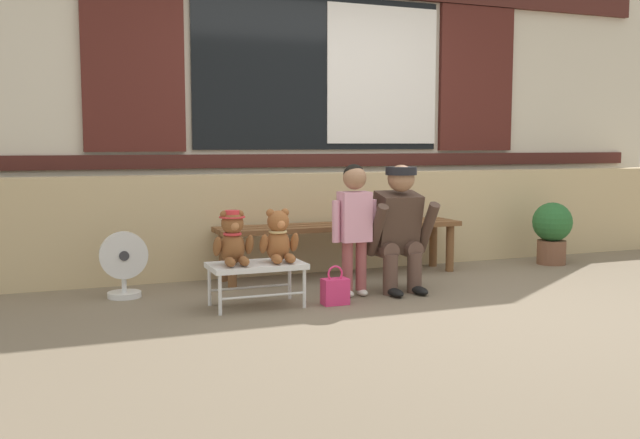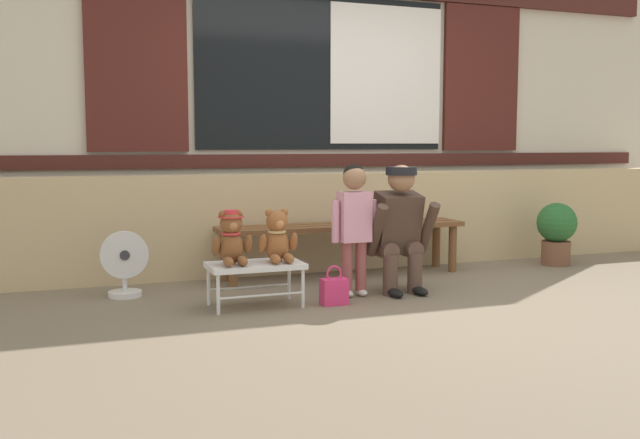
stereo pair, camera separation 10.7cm
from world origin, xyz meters
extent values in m
plane|color=#756651|center=(0.00, 0.00, 0.00)|extent=(60.00, 60.00, 0.00)
cube|color=tan|center=(0.00, 1.43, 0.42)|extent=(7.66, 0.25, 0.85)
cube|color=beige|center=(0.00, 1.95, 1.77)|extent=(7.81, 0.20, 3.53)
cube|color=#471E19|center=(0.00, 1.83, 0.95)|extent=(7.19, 0.04, 0.12)
cube|color=black|center=(0.00, 1.84, 1.75)|extent=(2.40, 0.03, 1.40)
cube|color=white|center=(0.63, 1.82, 1.75)|extent=(1.14, 0.02, 1.29)
cube|color=#4C1E19|center=(-1.68, 1.83, 1.75)|extent=(0.84, 0.05, 1.43)
cube|color=#4C1E19|center=(1.68, 1.83, 1.75)|extent=(0.84, 0.05, 1.43)
cube|color=brown|center=(-0.13, 0.92, 0.42)|extent=(2.10, 0.11, 0.04)
cube|color=brown|center=(-0.13, 1.06, 0.42)|extent=(2.10, 0.11, 0.04)
cube|color=brown|center=(-0.13, 1.20, 0.42)|extent=(2.10, 0.11, 0.04)
cylinder|color=brown|center=(-1.10, 0.92, 0.20)|extent=(0.07, 0.07, 0.40)
cylinder|color=brown|center=(-1.10, 1.20, 0.20)|extent=(0.07, 0.07, 0.40)
cylinder|color=brown|center=(0.84, 0.92, 0.20)|extent=(0.07, 0.07, 0.40)
cylinder|color=brown|center=(0.84, 1.20, 0.20)|extent=(0.07, 0.07, 0.40)
cube|color=silver|center=(-1.11, 0.23, 0.28)|extent=(0.64, 0.36, 0.04)
cylinder|color=silver|center=(-1.40, 0.08, 0.13)|extent=(0.02, 0.02, 0.26)
cylinder|color=silver|center=(-1.40, 0.38, 0.13)|extent=(0.02, 0.02, 0.26)
cylinder|color=silver|center=(-0.82, 0.08, 0.13)|extent=(0.02, 0.02, 0.26)
cylinder|color=silver|center=(-0.82, 0.38, 0.13)|extent=(0.02, 0.02, 0.26)
cylinder|color=silver|center=(-1.11, 0.08, 0.10)|extent=(0.58, 0.02, 0.02)
cylinder|color=silver|center=(-1.11, 0.38, 0.10)|extent=(0.58, 0.02, 0.02)
ellipsoid|color=brown|center=(-1.27, 0.25, 0.41)|extent=(0.17, 0.14, 0.22)
sphere|color=brown|center=(-1.27, 0.24, 0.58)|extent=(0.15, 0.15, 0.15)
sphere|color=#AE6E42|center=(-1.27, 0.18, 0.56)|extent=(0.06, 0.06, 0.06)
sphere|color=brown|center=(-1.32, 0.25, 0.63)|extent=(0.06, 0.06, 0.06)
ellipsoid|color=brown|center=(-1.38, 0.22, 0.43)|extent=(0.06, 0.11, 0.16)
ellipsoid|color=brown|center=(-1.32, 0.13, 0.33)|extent=(0.06, 0.15, 0.06)
sphere|color=brown|center=(-1.22, 0.25, 0.63)|extent=(0.06, 0.06, 0.06)
ellipsoid|color=brown|center=(-1.16, 0.22, 0.43)|extent=(0.06, 0.11, 0.16)
ellipsoid|color=brown|center=(-1.22, 0.13, 0.33)|extent=(0.06, 0.15, 0.06)
torus|color=red|center=(-1.27, 0.24, 0.51)|extent=(0.13, 0.13, 0.02)
cylinder|color=red|center=(-1.27, 0.24, 0.62)|extent=(0.17, 0.17, 0.01)
cylinder|color=red|center=(-1.27, 0.24, 0.64)|extent=(0.10, 0.10, 0.04)
ellipsoid|color=#93562D|center=(-0.95, 0.25, 0.41)|extent=(0.17, 0.14, 0.22)
sphere|color=#93562D|center=(-0.95, 0.24, 0.58)|extent=(0.15, 0.15, 0.15)
sphere|color=#C87B48|center=(-0.95, 0.18, 0.56)|extent=(0.06, 0.06, 0.06)
sphere|color=#93562D|center=(-1.00, 0.25, 0.63)|extent=(0.06, 0.06, 0.06)
ellipsoid|color=#93562D|center=(-1.06, 0.22, 0.43)|extent=(0.06, 0.11, 0.16)
ellipsoid|color=#93562D|center=(-1.00, 0.13, 0.33)|extent=(0.06, 0.15, 0.06)
sphere|color=#93562D|center=(-0.90, 0.25, 0.63)|extent=(0.06, 0.06, 0.06)
ellipsoid|color=#93562D|center=(-0.84, 0.22, 0.43)|extent=(0.06, 0.11, 0.16)
ellipsoid|color=#93562D|center=(-0.90, 0.13, 0.33)|extent=(0.06, 0.15, 0.06)
torus|color=#D6B775|center=(-0.95, 0.24, 0.51)|extent=(0.13, 0.13, 0.02)
cylinder|color=#994C4C|center=(-0.40, 0.30, 0.22)|extent=(0.08, 0.08, 0.36)
ellipsoid|color=silver|center=(-0.40, 0.28, 0.03)|extent=(0.07, 0.12, 0.05)
cylinder|color=#994C4C|center=(-0.29, 0.30, 0.22)|extent=(0.08, 0.08, 0.36)
ellipsoid|color=silver|center=(-0.29, 0.28, 0.03)|extent=(0.07, 0.12, 0.05)
cube|color=pink|center=(-0.35, 0.30, 0.58)|extent=(0.22, 0.15, 0.36)
cylinder|color=pink|center=(-0.49, 0.30, 0.55)|extent=(0.06, 0.06, 0.30)
cylinder|color=pink|center=(-0.20, 0.30, 0.55)|extent=(0.06, 0.06, 0.30)
sphere|color=#9E7051|center=(-0.35, 0.30, 0.86)|extent=(0.17, 0.17, 0.17)
sphere|color=black|center=(-0.35, 0.31, 0.88)|extent=(0.16, 0.16, 0.16)
cylinder|color=brown|center=(-0.08, 0.24, 0.15)|extent=(0.11, 0.11, 0.30)
cylinder|color=brown|center=(-0.08, 0.38, 0.32)|extent=(0.13, 0.32, 0.13)
ellipsoid|color=black|center=(-0.08, 0.16, 0.03)|extent=(0.09, 0.20, 0.06)
cylinder|color=brown|center=(0.12, 0.24, 0.15)|extent=(0.11, 0.11, 0.30)
cylinder|color=brown|center=(0.12, 0.38, 0.32)|extent=(0.13, 0.32, 0.13)
ellipsoid|color=black|center=(0.12, 0.16, 0.03)|extent=(0.09, 0.20, 0.06)
cube|color=#473328|center=(0.02, 0.35, 0.52)|extent=(0.32, 0.30, 0.47)
cylinder|color=#473328|center=(-0.19, 0.25, 0.48)|extent=(0.08, 0.28, 0.40)
cylinder|color=#473328|center=(0.23, 0.25, 0.48)|extent=(0.08, 0.28, 0.40)
sphere|color=#9E7051|center=(0.02, 0.28, 0.85)|extent=(0.20, 0.20, 0.20)
cylinder|color=black|center=(0.02, 0.28, 0.91)|extent=(0.23, 0.23, 0.06)
cube|color=brown|center=(0.21, 0.44, 0.38)|extent=(0.10, 0.22, 0.16)
cube|color=#E53370|center=(-0.59, 0.09, 0.09)|extent=(0.18, 0.11, 0.18)
torus|color=#E53370|center=(-0.59, 0.09, 0.22)|extent=(0.11, 0.01, 0.11)
cylinder|color=brown|center=(1.91, 0.89, 0.11)|extent=(0.26, 0.26, 0.22)
sphere|color=#28602D|center=(1.91, 0.89, 0.39)|extent=(0.36, 0.36, 0.36)
cylinder|color=silver|center=(-1.91, 0.87, 0.02)|extent=(0.24, 0.24, 0.04)
cylinder|color=silver|center=(-1.91, 0.87, 0.09)|extent=(0.04, 0.04, 0.10)
cylinder|color=silver|center=(-1.91, 0.85, 0.31)|extent=(0.34, 0.06, 0.34)
cylinder|color=#333338|center=(-1.91, 0.85, 0.31)|extent=(0.07, 0.08, 0.07)
camera|label=1|loc=(-2.48, -4.37, 1.10)|focal=40.23mm
camera|label=2|loc=(-2.38, -4.41, 1.10)|focal=40.23mm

